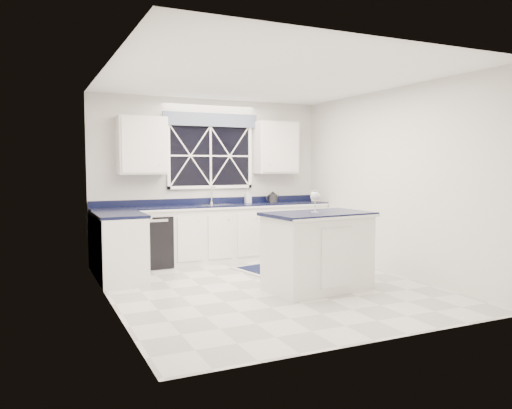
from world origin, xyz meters
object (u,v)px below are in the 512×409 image
dishwasher (150,241)px  soap_bottle (248,196)px  island (318,251)px  wine_glass (315,197)px  kettle (273,197)px  faucet (212,195)px

dishwasher → soap_bottle: bearing=6.6°
island → wine_glass: size_ratio=5.05×
island → kettle: kettle is taller
island → soap_bottle: bearing=80.8°
dishwasher → kettle: bearing=3.0°
kettle → soap_bottle: (-0.44, 0.09, 0.02)m
island → wine_glass: 0.69m
faucet → island: bearing=-78.4°
dishwasher → wine_glass: 2.91m
dishwasher → soap_bottle: size_ratio=3.75×
dishwasher → faucet: (1.10, 0.19, 0.69)m
dishwasher → island: island is taller
kettle → soap_bottle: size_ratio=1.26×
island → faucet: bearing=95.8°
faucet → island: faucet is taller
faucet → wine_glass: 2.55m
island → soap_bottle: (0.15, 2.54, 0.55)m
faucet → kettle: faucet is taller
faucet → wine_glass: wine_glass is taller
wine_glass → faucet: bearing=101.0°
soap_bottle → wine_glass: bearing=-94.1°
faucet → soap_bottle: (0.67, 0.01, -0.05)m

